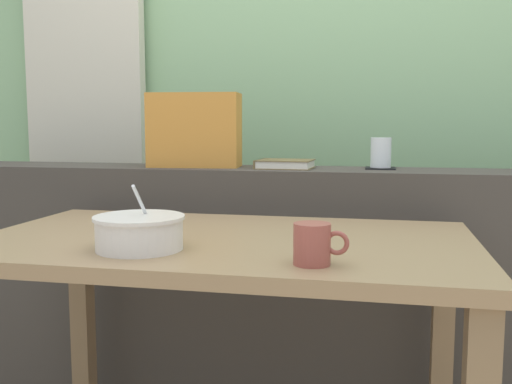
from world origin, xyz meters
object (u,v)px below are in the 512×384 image
(closed_book, at_px, (285,164))
(ceramic_mug, at_px, (313,244))
(throw_pillow, at_px, (195,130))
(soup_bowl, at_px, (139,233))
(coaster_square, at_px, (380,168))
(breakfast_table, at_px, (224,278))
(juice_glass, at_px, (381,154))

(closed_book, relative_size, ceramic_mug, 1.73)
(throw_pillow, xyz_separation_m, ceramic_mug, (0.52, -0.82, -0.22))
(soup_bowl, bearing_deg, closed_book, 74.46)
(coaster_square, height_order, ceramic_mug, coaster_square)
(throw_pillow, bearing_deg, closed_book, -0.32)
(breakfast_table, height_order, juice_glass, juice_glass)
(juice_glass, bearing_deg, coaster_square, 0.00)
(breakfast_table, bearing_deg, juice_glass, 57.93)
(coaster_square, bearing_deg, throw_pillow, -176.94)
(breakfast_table, bearing_deg, closed_book, 83.93)
(coaster_square, height_order, juice_glass, juice_glass)
(closed_book, distance_m, throw_pillow, 0.34)
(throw_pillow, relative_size, ceramic_mug, 2.83)
(throw_pillow, bearing_deg, breakfast_table, -65.64)
(soup_bowl, bearing_deg, throw_pillow, 98.45)
(coaster_square, height_order, throw_pillow, throw_pillow)
(breakfast_table, relative_size, juice_glass, 12.20)
(breakfast_table, xyz_separation_m, throw_pillow, (-0.26, 0.58, 0.37))
(coaster_square, xyz_separation_m, soup_bowl, (-0.54, -0.80, -0.10))
(throw_pillow, distance_m, soup_bowl, 0.80)
(juice_glass, xyz_separation_m, soup_bowl, (-0.54, -0.80, -0.15))
(breakfast_table, distance_m, ceramic_mug, 0.38)
(coaster_square, bearing_deg, soup_bowl, -123.91)
(juice_glass, relative_size, soup_bowl, 0.49)
(breakfast_table, height_order, closed_book, closed_book)
(breakfast_table, relative_size, ceramic_mug, 11.02)
(closed_book, bearing_deg, juice_glass, 6.42)
(closed_book, height_order, soup_bowl, closed_book)
(coaster_square, height_order, closed_book, closed_book)
(throw_pillow, height_order, soup_bowl, throw_pillow)
(breakfast_table, height_order, soup_bowl, soup_bowl)
(coaster_square, bearing_deg, ceramic_mug, -98.77)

